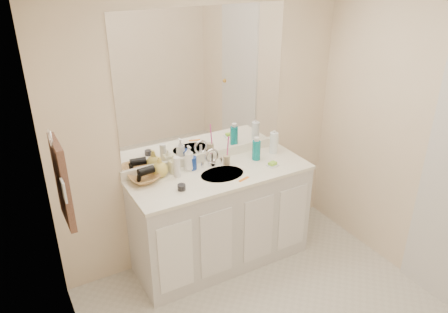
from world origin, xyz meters
TOP-DOWN VIEW (x-y plane):
  - wall_back at (0.00, 1.30)m, footprint 2.60×0.02m
  - wall_left at (-1.30, 0.00)m, footprint 0.02×2.60m
  - wall_right at (1.30, 0.00)m, footprint 0.02×2.60m
  - vanity_cabinet at (0.00, 1.02)m, footprint 1.50×0.55m
  - countertop at (0.00, 1.02)m, footprint 1.52×0.57m
  - backsplash at (0.00, 1.29)m, footprint 1.52×0.03m
  - sink_basin at (0.00, 1.00)m, footprint 0.37×0.37m
  - faucet at (0.00, 1.18)m, footprint 0.02×0.02m
  - mirror at (0.00, 1.29)m, footprint 1.48×0.01m
  - blue_mug at (-0.17, 1.21)m, footprint 0.09×0.09m
  - tan_cup at (0.12, 1.14)m, footprint 0.07×0.07m
  - toothbrush at (0.13, 1.14)m, footprint 0.01×0.04m
  - mouthwash_bottle at (0.39, 1.10)m, footprint 0.09×0.09m
  - clear_pump_bottle at (0.60, 1.14)m, footprint 0.09×0.09m
  - soap_dish at (0.44, 0.92)m, footprint 0.10×0.08m
  - green_soap at (0.44, 0.92)m, footprint 0.07×0.06m
  - orange_comb at (0.10, 0.84)m, footprint 0.11×0.05m
  - dark_jar at (-0.40, 0.93)m, footprint 0.08×0.08m
  - extra_white_bottle at (-0.34, 1.14)m, footprint 0.06×0.06m
  - soap_bottle_white at (-0.20, 1.21)m, footprint 0.09×0.09m
  - soap_bottle_cream at (-0.33, 1.23)m, footprint 0.07×0.07m
  - soap_bottle_yellow at (-0.45, 1.22)m, footprint 0.15×0.15m
  - wicker_basket at (-0.60, 1.20)m, footprint 0.26×0.26m
  - hair_dryer at (-0.58, 1.20)m, footprint 0.14×0.08m
  - towel_ring at (-1.27, 0.77)m, footprint 0.01×0.11m
  - hand_towel at (-1.25, 0.77)m, footprint 0.04×0.32m
  - switch_plate at (-1.27, 0.57)m, footprint 0.01×0.08m

SIDE VIEW (x-z plane):
  - vanity_cabinet at x=0.00m, z-range 0.00..0.85m
  - countertop at x=0.00m, z-range 0.85..0.88m
  - sink_basin at x=0.00m, z-range 0.86..0.88m
  - orange_comb at x=0.10m, z-range 0.88..0.88m
  - soap_dish at x=0.44m, z-range 0.88..0.89m
  - dark_jar at x=-0.40m, z-range 0.88..0.92m
  - green_soap at x=0.44m, z-range 0.89..0.92m
  - wicker_basket at x=-0.60m, z-range 0.88..0.94m
  - backsplash at x=0.00m, z-range 0.88..0.96m
  - tan_cup at x=0.12m, z-range 0.88..0.96m
  - blue_mug at x=-0.17m, z-range 0.88..0.99m
  - faucet at x=0.00m, z-range 0.88..0.99m
  - soap_bottle_cream at x=-0.33m, z-range 0.88..1.04m
  - soap_bottle_yellow at x=-0.45m, z-range 0.88..1.05m
  - extra_white_bottle at x=-0.34m, z-range 0.88..1.05m
  - mouthwash_bottle at x=0.39m, z-range 0.88..1.05m
  - hair_dryer at x=-0.58m, z-range 0.94..1.00m
  - clear_pump_bottle at x=0.60m, z-range 0.88..1.07m
  - soap_bottle_white at x=-0.20m, z-range 0.88..1.10m
  - toothbrush at x=0.13m, z-range 0.92..1.14m
  - wall_back at x=0.00m, z-range 0.00..2.40m
  - wall_left at x=-1.30m, z-range 0.00..2.40m
  - wall_right at x=1.30m, z-range 0.00..2.40m
  - hand_towel at x=-1.25m, z-range 0.98..1.52m
  - switch_plate at x=-1.27m, z-range 1.24..1.36m
  - towel_ring at x=-1.27m, z-range 1.49..1.61m
  - mirror at x=0.00m, z-range 0.96..2.16m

